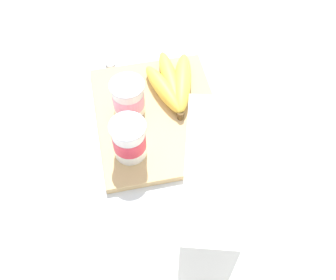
# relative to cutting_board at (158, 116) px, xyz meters

# --- Properties ---
(ground_plane) EXTENTS (2.40, 2.40, 0.00)m
(ground_plane) POSITION_rel_cutting_board_xyz_m (0.00, 0.00, -0.01)
(ground_plane) COLOR silver
(cutting_board) EXTENTS (0.32, 0.26, 0.02)m
(cutting_board) POSITION_rel_cutting_board_xyz_m (0.00, 0.00, 0.00)
(cutting_board) COLOR tan
(cutting_board) RESTS_ON ground_plane
(cereal_box) EXTENTS (0.22, 0.12, 0.29)m
(cereal_box) POSITION_rel_cutting_board_xyz_m (-0.30, -0.01, 0.14)
(cereal_box) COLOR white
(cereal_box) RESTS_ON ground_plane
(yogurt_cup_front) EXTENTS (0.07, 0.07, 0.09)m
(yogurt_cup_front) POSITION_rel_cutting_board_xyz_m (-0.08, 0.07, 0.05)
(yogurt_cup_front) COLOR white
(yogurt_cup_front) RESTS_ON cutting_board
(yogurt_cup_back) EXTENTS (0.07, 0.07, 0.08)m
(yogurt_cup_back) POSITION_rel_cutting_board_xyz_m (0.02, 0.06, 0.05)
(yogurt_cup_back) COLOR white
(yogurt_cup_back) RESTS_ON cutting_board
(banana_bunch) EXTENTS (0.19, 0.13, 0.04)m
(banana_bunch) POSITION_rel_cutting_board_xyz_m (0.06, -0.05, 0.03)
(banana_bunch) COLOR yellow
(banana_bunch) RESTS_ON cutting_board
(spoon) EXTENTS (0.13, 0.03, 0.01)m
(spoon) POSITION_rel_cutting_board_xyz_m (0.21, 0.08, -0.00)
(spoon) COLOR silver
(spoon) RESTS_ON ground_plane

